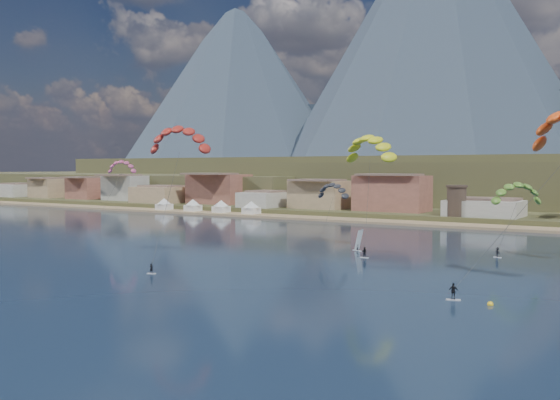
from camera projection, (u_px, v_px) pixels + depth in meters
name	position (u px, v px, depth m)	size (l,w,h in m)	color
ground	(145.00, 289.00, 80.91)	(2400.00, 2400.00, 0.00)	black
beach	(429.00, 224.00, 170.14)	(2200.00, 12.00, 0.90)	tan
town	(326.00, 190.00, 204.69)	(400.00, 24.00, 12.00)	beige
watchtower	(457.00, 201.00, 173.87)	(5.82, 5.82, 8.60)	#47382D
beach_tents	(206.00, 203.00, 210.91)	(43.40, 6.40, 5.00)	white
kitesurfer_red	(179.00, 135.00, 105.57)	(12.17, 17.35, 25.06)	silver
kitesurfer_yellow	(370.00, 145.00, 119.38)	(12.70, 15.59, 23.54)	silver
kitesurfer_green	(517.00, 190.00, 117.59)	(9.92, 15.65, 15.41)	silver
distant_kite_pink	(122.00, 165.00, 168.67)	(8.36, 7.11, 18.84)	#262626
distant_kite_dark	(333.00, 188.00, 141.55)	(8.12, 5.89, 14.02)	#262626
windsurfer	(358.00, 244.00, 118.10)	(2.46, 2.48, 3.93)	silver
buoy	(490.00, 304.00, 71.70)	(0.69, 0.69, 0.69)	yellow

